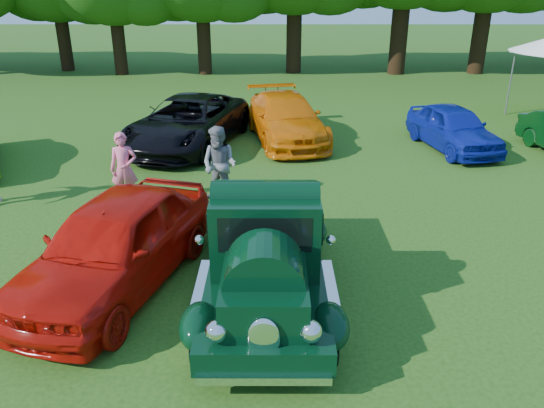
{
  "coord_description": "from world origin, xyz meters",
  "views": [
    {
      "loc": [
        0.25,
        -7.68,
        4.99
      ],
      "look_at": [
        0.23,
        1.48,
        1.1
      ],
      "focal_mm": 35.0,
      "sensor_mm": 36.0,
      "label": 1
    }
  ],
  "objects_px": {
    "back_car_blue": "(453,128)",
    "spectator_pink": "(124,169)",
    "spectator_grey": "(220,165)",
    "back_car_orange": "(286,118)",
    "back_car_black": "(188,122)",
    "hero_pickup": "(266,251)",
    "red_convertible": "(115,244)"
  },
  "relations": [
    {
      "from": "back_car_blue",
      "to": "spectator_pink",
      "type": "height_order",
      "value": "spectator_pink"
    },
    {
      "from": "spectator_grey",
      "to": "back_car_orange",
      "type": "bearing_deg",
      "value": 97.11
    },
    {
      "from": "back_car_black",
      "to": "back_car_blue",
      "type": "distance_m",
      "value": 8.41
    },
    {
      "from": "hero_pickup",
      "to": "red_convertible",
      "type": "height_order",
      "value": "hero_pickup"
    },
    {
      "from": "red_convertible",
      "to": "back_car_black",
      "type": "xyz_separation_m",
      "value": [
        -0.02,
        8.5,
        -0.02
      ]
    },
    {
      "from": "back_car_blue",
      "to": "spectator_pink",
      "type": "distance_m",
      "value": 10.23
    },
    {
      "from": "back_car_black",
      "to": "back_car_orange",
      "type": "relative_size",
      "value": 1.1
    },
    {
      "from": "red_convertible",
      "to": "back_car_orange",
      "type": "height_order",
      "value": "red_convertible"
    },
    {
      "from": "back_car_blue",
      "to": "spectator_grey",
      "type": "distance_m",
      "value": 8.21
    },
    {
      "from": "back_car_orange",
      "to": "red_convertible",
      "type": "bearing_deg",
      "value": -120.31
    },
    {
      "from": "back_car_black",
      "to": "back_car_blue",
      "type": "height_order",
      "value": "back_car_black"
    },
    {
      "from": "back_car_orange",
      "to": "spectator_grey",
      "type": "height_order",
      "value": "spectator_grey"
    },
    {
      "from": "back_car_black",
      "to": "spectator_pink",
      "type": "xyz_separation_m",
      "value": [
        -0.8,
        -4.76,
        0.08
      ]
    },
    {
      "from": "hero_pickup",
      "to": "back_car_blue",
      "type": "xyz_separation_m",
      "value": [
        5.8,
        8.56,
        -0.17
      ]
    },
    {
      "from": "red_convertible",
      "to": "spectator_grey",
      "type": "height_order",
      "value": "spectator_grey"
    },
    {
      "from": "red_convertible",
      "to": "back_car_blue",
      "type": "relative_size",
      "value": 1.18
    },
    {
      "from": "red_convertible",
      "to": "spectator_pink",
      "type": "distance_m",
      "value": 3.83
    },
    {
      "from": "back_car_blue",
      "to": "hero_pickup",
      "type": "bearing_deg",
      "value": -135.78
    },
    {
      "from": "red_convertible",
      "to": "hero_pickup",
      "type": "bearing_deg",
      "value": 8.46
    },
    {
      "from": "back_car_blue",
      "to": "spectator_pink",
      "type": "xyz_separation_m",
      "value": [
        -9.2,
        -4.47,
        0.18
      ]
    },
    {
      "from": "red_convertible",
      "to": "back_car_black",
      "type": "height_order",
      "value": "red_convertible"
    },
    {
      "from": "red_convertible",
      "to": "spectator_pink",
      "type": "bearing_deg",
      "value": 118.37
    },
    {
      "from": "back_car_black",
      "to": "spectator_grey",
      "type": "xyz_separation_m",
      "value": [
        1.46,
        -4.64,
        0.14
      ]
    },
    {
      "from": "back_car_blue",
      "to": "spectator_grey",
      "type": "relative_size",
      "value": 2.19
    },
    {
      "from": "hero_pickup",
      "to": "back_car_blue",
      "type": "height_order",
      "value": "hero_pickup"
    },
    {
      "from": "back_car_blue",
      "to": "back_car_black",
      "type": "bearing_deg",
      "value": 166.39
    },
    {
      "from": "hero_pickup",
      "to": "red_convertible",
      "type": "xyz_separation_m",
      "value": [
        -2.59,
        0.35,
        -0.04
      ]
    },
    {
      "from": "red_convertible",
      "to": "back_car_black",
      "type": "bearing_deg",
      "value": 106.2
    },
    {
      "from": "back_car_blue",
      "to": "spectator_grey",
      "type": "xyz_separation_m",
      "value": [
        -6.95,
        -4.36,
        0.24
      ]
    },
    {
      "from": "back_car_black",
      "to": "back_car_orange",
      "type": "height_order",
      "value": "back_car_black"
    },
    {
      "from": "back_car_orange",
      "to": "back_car_blue",
      "type": "relative_size",
      "value": 1.27
    },
    {
      "from": "spectator_pink",
      "to": "back_car_black",
      "type": "bearing_deg",
      "value": 72.82
    }
  ]
}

